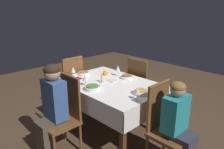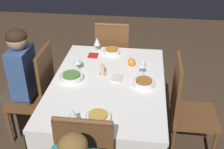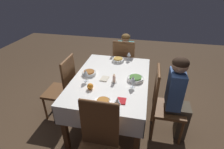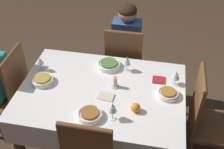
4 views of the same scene
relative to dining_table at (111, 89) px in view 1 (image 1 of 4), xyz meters
The scene contains 20 objects.
ground_plane 0.67m from the dining_table, ahead, with size 8.00×8.00×0.00m, color #4C3826.
dining_table is the anchor object (origin of this frame).
chair_south 0.74m from the dining_table, 97.12° to the right, with size 0.42×0.42×1.00m.
chair_east 0.95m from the dining_table, ahead, with size 0.42×0.42×1.00m.
chair_north 0.74m from the dining_table, 92.07° to the left, with size 0.42×0.42×1.00m.
chair_west 0.95m from the dining_table, behind, with size 0.42×0.42×1.00m.
person_adult_denim 0.89m from the dining_table, 95.83° to the right, with size 0.30×0.34×1.18m.
person_child_teal 1.11m from the dining_table, ahead, with size 0.33×0.30×1.07m.
bowl_south 0.35m from the dining_table, 90.45° to the right, with size 0.22×0.22×0.06m.
wine_glass_south 0.41m from the dining_table, 118.71° to the right, with size 0.07×0.07×0.16m.
bowl_east 0.55m from the dining_table, ahead, with size 0.20×0.20×0.06m.
wine_glass_east 0.67m from the dining_table, 14.91° to the right, with size 0.07×0.07×0.14m.
bowl_north 0.34m from the dining_table, 86.51° to the left, with size 0.20×0.20×0.06m.
wine_glass_north 0.40m from the dining_table, 117.38° to the left, with size 0.07×0.07×0.17m.
bowl_west 0.58m from the dining_table, behind, with size 0.18×0.18×0.06m.
wine_glass_west 0.68m from the dining_table, 161.97° to the right, with size 0.07×0.07×0.15m.
candle_centerpiece 0.18m from the dining_table, 149.38° to the right, with size 0.07×0.07×0.13m.
orange_fruit 0.40m from the dining_table, 149.35° to the left, with size 0.08×0.08×0.08m, color orange.
napkin_red_folded 0.54m from the dining_table, 155.13° to the right, with size 0.12×0.10×0.01m.
napkin_spare_side 0.14m from the dining_table, 125.43° to the left, with size 0.14×0.11×0.01m.
Camera 1 is at (2.08, -2.00, 1.82)m, focal length 35.00 mm.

